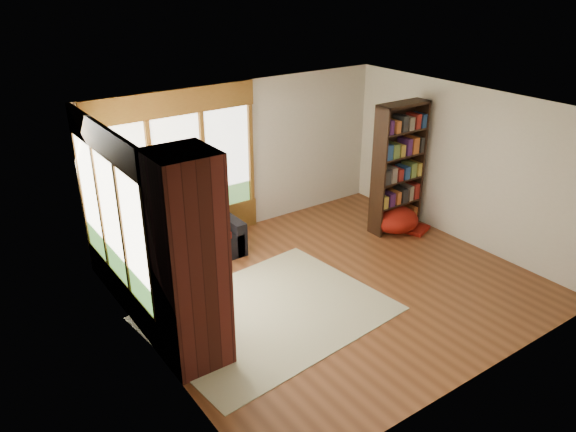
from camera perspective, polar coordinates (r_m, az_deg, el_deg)
floor at (r=8.36m, az=4.56°, el=-7.00°), size 5.50×5.50×0.00m
ceiling at (r=7.35m, az=5.24°, el=10.58°), size 5.50×5.50×0.00m
wall_back at (r=9.68m, az=-4.66°, el=5.97°), size 5.50×0.04×2.60m
wall_front at (r=6.27m, az=19.70°, el=-6.19°), size 5.50×0.04×2.60m
wall_left at (r=6.50m, az=-14.16°, el=-4.31°), size 0.04×5.00×2.60m
wall_right at (r=9.66m, az=17.57°, el=4.86°), size 0.04×5.00×2.60m
windows_back at (r=9.12m, az=-11.07°, el=4.76°), size 2.82×0.10×1.90m
windows_left at (r=7.52m, az=-17.44°, el=-0.24°), size 0.10×2.62×1.90m
roller_blind at (r=8.13m, az=-19.51°, el=4.37°), size 0.03×0.72×0.90m
brick_chimney at (r=6.33m, az=-10.03°, el=-4.74°), size 0.70×0.70×2.60m
sectional_sofa at (r=8.62m, az=-12.87°, el=-4.23°), size 2.20×2.20×0.80m
area_rug at (r=7.71m, az=-1.99°, el=-9.83°), size 3.30×2.65×0.01m
bookshelf at (r=9.81m, az=11.16°, el=4.80°), size 0.97×0.32×2.26m
pouf at (r=10.04m, az=10.79°, el=-0.25°), size 0.86×0.86×0.44m
dog_tan at (r=8.43m, az=-10.65°, el=-1.06°), size 0.98×0.80×0.48m
dog_brindle at (r=7.74m, az=-12.50°, el=-3.83°), size 0.62×0.88×0.45m
throw_pillows at (r=8.54m, az=-13.34°, el=-0.87°), size 1.98×1.68×0.45m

